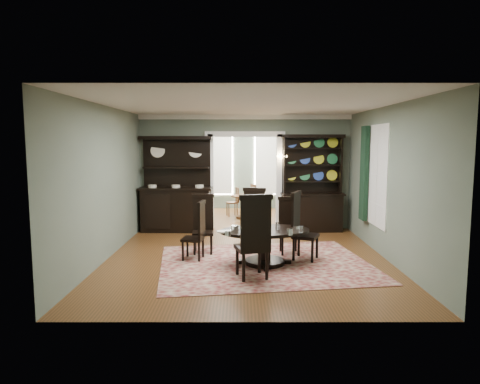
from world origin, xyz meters
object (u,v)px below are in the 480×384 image
(sideboard, at_px, (177,198))
(parlor_table, at_px, (243,203))
(welsh_dresser, at_px, (312,196))
(dining_table, at_px, (265,240))

(sideboard, bearing_deg, parlor_table, 48.86)
(parlor_table, bearing_deg, sideboard, -133.10)
(sideboard, height_order, welsh_dresser, welsh_dresser)
(sideboard, bearing_deg, dining_table, -53.81)
(dining_table, relative_size, sideboard, 0.75)
(welsh_dresser, height_order, parlor_table, welsh_dresser)
(welsh_dresser, bearing_deg, sideboard, 177.65)
(sideboard, relative_size, parlor_table, 3.25)
(dining_table, bearing_deg, parlor_table, 84.86)
(welsh_dresser, distance_m, parlor_table, 2.59)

